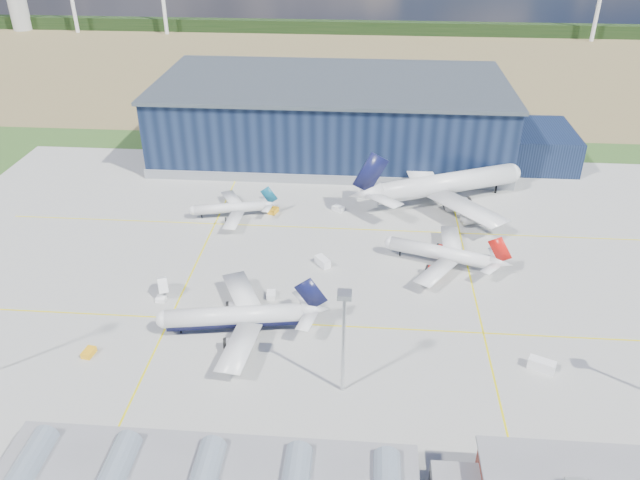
{
  "coord_description": "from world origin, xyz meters",
  "views": [
    {
      "loc": [
        12.84,
        -120.65,
        85.68
      ],
      "look_at": [
        2.14,
        14.32,
        7.94
      ],
      "focal_mm": 35.0,
      "sensor_mm": 36.0,
      "label": 1
    }
  ],
  "objects_px": {
    "airstair": "(163,289)",
    "gse_tug_b": "(203,444)",
    "hangar": "(340,120)",
    "gse_cart_b": "(338,209)",
    "airliner_navy": "(234,307)",
    "gse_van_c": "(519,461)",
    "airliner_red": "(440,246)",
    "car_a": "(499,472)",
    "gse_tug_c": "(273,211)",
    "gse_van_a": "(542,365)",
    "gse_tug_a": "(89,353)",
    "car_b": "(592,478)",
    "gse_cart_a": "(271,295)",
    "airliner_regional": "(229,203)",
    "gse_van_b": "(323,262)",
    "light_mast_center": "(344,327)",
    "airliner_widebody": "(448,173)"
  },
  "relations": [
    {
      "from": "airliner_red",
      "to": "gse_tug_a",
      "type": "bearing_deg",
      "value": 46.71
    },
    {
      "from": "airliner_regional",
      "to": "gse_van_a",
      "type": "distance_m",
      "value": 97.74
    },
    {
      "from": "airliner_navy",
      "to": "gse_van_c",
      "type": "relative_size",
      "value": 6.88
    },
    {
      "from": "airliner_regional",
      "to": "gse_van_b",
      "type": "relative_size",
      "value": 5.7
    },
    {
      "from": "car_b",
      "to": "gse_tug_a",
      "type": "bearing_deg",
      "value": 70.39
    },
    {
      "from": "light_mast_center",
      "to": "airliner_widebody",
      "type": "relative_size",
      "value": 0.4
    },
    {
      "from": "airliner_red",
      "to": "gse_van_a",
      "type": "relative_size",
      "value": 6.28
    },
    {
      "from": "airliner_red",
      "to": "gse_tug_b",
      "type": "distance_m",
      "value": 79.12
    },
    {
      "from": "car_b",
      "to": "gse_van_c",
      "type": "bearing_deg",
      "value": 74.77
    },
    {
      "from": "hangar",
      "to": "gse_tug_b",
      "type": "bearing_deg",
      "value": -96.67
    },
    {
      "from": "gse_tug_b",
      "to": "gse_cart_a",
      "type": "relative_size",
      "value": 1.06
    },
    {
      "from": "gse_tug_b",
      "to": "gse_cart_a",
      "type": "bearing_deg",
      "value": 109.2
    },
    {
      "from": "gse_van_a",
      "to": "airstair",
      "type": "xyz_separation_m",
      "value": [
        -83.98,
        19.81,
        0.59
      ]
    },
    {
      "from": "airliner_red",
      "to": "gse_tug_b",
      "type": "height_order",
      "value": "airliner_red"
    },
    {
      "from": "airliner_widebody",
      "to": "gse_van_a",
      "type": "relative_size",
      "value": 11.02
    },
    {
      "from": "airliner_red",
      "to": "gse_cart_b",
      "type": "distance_m",
      "value": 39.68
    },
    {
      "from": "airliner_widebody",
      "to": "gse_van_b",
      "type": "distance_m",
      "value": 53.58
    },
    {
      "from": "gse_tug_b",
      "to": "gse_tug_c",
      "type": "xyz_separation_m",
      "value": [
        -0.47,
        89.18,
        0.02
      ]
    },
    {
      "from": "airliner_red",
      "to": "light_mast_center",
      "type": "bearing_deg",
      "value": 82.55
    },
    {
      "from": "gse_cart_a",
      "to": "gse_cart_b",
      "type": "xyz_separation_m",
      "value": [
        13.54,
        46.32,
        0.06
      ]
    },
    {
      "from": "hangar",
      "to": "airliner_widebody",
      "type": "xyz_separation_m",
      "value": [
        34.83,
        -39.8,
        -2.13
      ]
    },
    {
      "from": "hangar",
      "to": "car_a",
      "type": "distance_m",
      "value": 147.24
    },
    {
      "from": "gse_tug_a",
      "to": "gse_tug_b",
      "type": "bearing_deg",
      "value": -28.28
    },
    {
      "from": "hangar",
      "to": "gse_van_c",
      "type": "distance_m",
      "value": 146.11
    },
    {
      "from": "airstair",
      "to": "airliner_navy",
      "type": "bearing_deg",
      "value": -53.42
    },
    {
      "from": "hangar",
      "to": "gse_cart_b",
      "type": "height_order",
      "value": "hangar"
    },
    {
      "from": "gse_van_b",
      "to": "car_b",
      "type": "relative_size",
      "value": 1.21
    },
    {
      "from": "gse_cart_b",
      "to": "hangar",
      "type": "bearing_deg",
      "value": 37.38
    },
    {
      "from": "airstair",
      "to": "gse_tug_b",
      "type": "bearing_deg",
      "value": -87.4
    },
    {
      "from": "gse_van_c",
      "to": "gse_van_a",
      "type": "bearing_deg",
      "value": -14.26
    },
    {
      "from": "gse_cart_a",
      "to": "car_a",
      "type": "xyz_separation_m",
      "value": [
        45.36,
        -47.92,
        -0.04
      ]
    },
    {
      "from": "airliner_red",
      "to": "airliner_widebody",
      "type": "relative_size",
      "value": 0.57
    },
    {
      "from": "gse_tug_a",
      "to": "car_b",
      "type": "xyz_separation_m",
      "value": [
        95.23,
        -24.09,
        -0.03
      ]
    },
    {
      "from": "car_a",
      "to": "gse_cart_b",
      "type": "bearing_deg",
      "value": 0.08
    },
    {
      "from": "gse_tug_b",
      "to": "car_a",
      "type": "distance_m",
      "value": 50.67
    },
    {
      "from": "airliner_navy",
      "to": "gse_van_c",
      "type": "distance_m",
      "value": 63.96
    },
    {
      "from": "airliner_regional",
      "to": "gse_cart_a",
      "type": "height_order",
      "value": "airliner_regional"
    },
    {
      "from": "gse_tug_c",
      "to": "car_b",
      "type": "relative_size",
      "value": 0.87
    },
    {
      "from": "airliner_regional",
      "to": "hangar",
      "type": "bearing_deg",
      "value": -131.18
    },
    {
      "from": "car_a",
      "to": "car_b",
      "type": "distance_m",
      "value": 15.03
    },
    {
      "from": "airliner_navy",
      "to": "gse_van_c",
      "type": "height_order",
      "value": "airliner_navy"
    },
    {
      "from": "hangar",
      "to": "gse_van_c",
      "type": "relative_size",
      "value": 26.19
    },
    {
      "from": "light_mast_center",
      "to": "gse_cart_a",
      "type": "bearing_deg",
      "value": 121.57
    },
    {
      "from": "gse_cart_a",
      "to": "airstair",
      "type": "height_order",
      "value": "airstair"
    },
    {
      "from": "gse_cart_b",
      "to": "car_a",
      "type": "height_order",
      "value": "gse_cart_b"
    },
    {
      "from": "airliner_regional",
      "to": "gse_van_c",
      "type": "xyz_separation_m",
      "value": [
        66.93,
        -86.0,
        -3.01
      ]
    },
    {
      "from": "gse_cart_b",
      "to": "gse_tug_c",
      "type": "bearing_deg",
      "value": 133.66
    },
    {
      "from": "airliner_red",
      "to": "car_a",
      "type": "bearing_deg",
      "value": 111.56
    },
    {
      "from": "gse_cart_a",
      "to": "airliner_widebody",
      "type": "bearing_deg",
      "value": 44.05
    },
    {
      "from": "gse_tug_a",
      "to": "gse_van_c",
      "type": "height_order",
      "value": "gse_van_c"
    }
  ]
}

